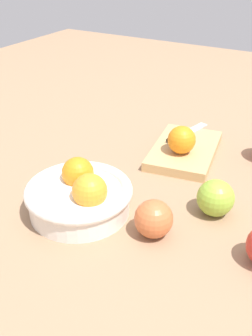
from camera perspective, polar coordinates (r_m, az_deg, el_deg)
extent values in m
plane|color=#997556|center=(0.85, 7.37, -2.62)|extent=(2.40, 2.40, 0.00)
cylinder|color=white|center=(0.76, -6.65, -4.69)|extent=(0.19, 0.19, 0.05)
torus|color=white|center=(0.75, -6.76, -3.19)|extent=(0.20, 0.20, 0.02)
sphere|color=orange|center=(0.77, -6.89, -0.70)|extent=(0.06, 0.06, 0.06)
sphere|color=orange|center=(0.72, -5.19, -3.29)|extent=(0.06, 0.06, 0.06)
cube|color=tan|center=(0.97, 8.36, 2.51)|extent=(0.25, 0.18, 0.02)
sphere|color=orange|center=(0.92, 7.93, 4.00)|extent=(0.06, 0.06, 0.06)
cube|color=silver|center=(1.04, 9.41, 5.32)|extent=(0.11, 0.04, 0.00)
cylinder|color=black|center=(0.98, 6.85, 4.26)|extent=(0.05, 0.02, 0.01)
sphere|color=#CC6638|center=(0.70, 3.96, -7.23)|extent=(0.07, 0.07, 0.07)
sphere|color=#8EB738|center=(0.76, 12.64, -4.18)|extent=(0.07, 0.07, 0.07)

